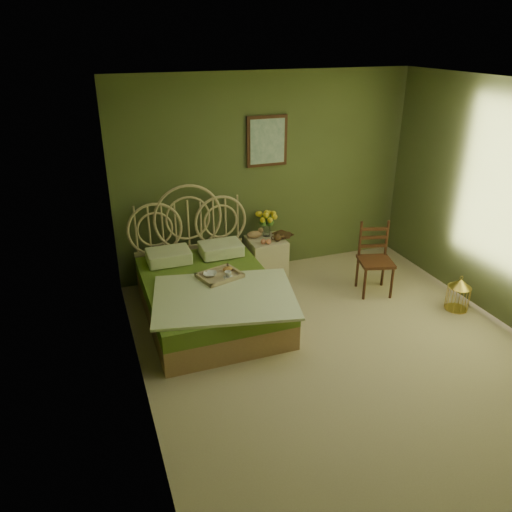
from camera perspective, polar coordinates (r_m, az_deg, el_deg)
name	(u,v)px	position (r m, az deg, el deg)	size (l,w,h in m)	color
floor	(344,353)	(5.30, 9.97, -10.89)	(4.50, 4.50, 0.00)	tan
ceiling	(367,88)	(4.37, 12.54, 18.19)	(4.50, 4.50, 0.00)	silver
wall_back	(266,175)	(6.60, 1.20, 9.20)	(4.00, 4.00, 0.00)	#525E31
wall_left	(133,269)	(4.09, -13.84, -1.40)	(4.50, 4.50, 0.00)	#525E31
wall_art	(267,141)	(6.47, 1.28, 12.99)	(0.54, 0.04, 0.64)	#3E1B11
bed	(209,293)	(5.74, -5.42, -4.23)	(1.67, 2.12, 1.31)	tan
nightstand	(266,251)	(6.65, 1.16, 0.60)	(0.47, 0.48, 0.95)	beige
chair	(373,254)	(6.36, 13.24, 0.22)	(0.48, 0.48, 0.89)	#3E1B11
birdcage	(458,295)	(6.35, 22.12, -4.11)	(0.26, 0.26, 0.39)	gold
book_lower	(278,236)	(6.65, 2.56, 2.28)	(0.18, 0.24, 0.02)	#381E0F
book_upper	(278,235)	(6.64, 2.56, 2.44)	(0.16, 0.22, 0.02)	#472819
cereal_bowl	(210,274)	(5.64, -5.28, -2.09)	(0.15, 0.15, 0.04)	white
coffee_cup	(228,274)	(5.58, -3.21, -2.12)	(0.08, 0.08, 0.07)	white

